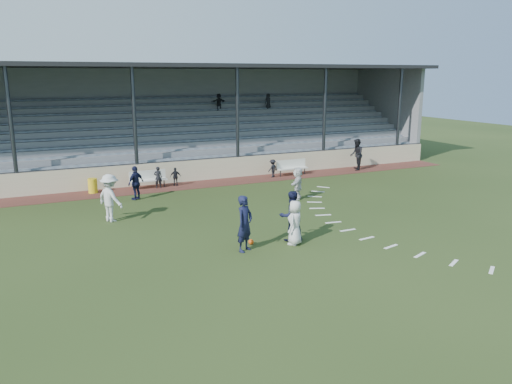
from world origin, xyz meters
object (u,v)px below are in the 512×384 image
at_px(trash_bin, 93,186).
at_px(player_navy_lead, 245,224).
at_px(bench_right, 292,166).
at_px(player_white_lead, 295,223).
at_px(bench_left, 148,178).
at_px(football, 251,242).
at_px(official, 357,155).

xyz_separation_m(trash_bin, player_navy_lead, (3.71, -11.24, 0.59)).
distance_m(bench_right, player_white_lead, 12.67).
relative_size(bench_left, bench_right, 1.00).
distance_m(bench_right, football, 12.90).
bearing_deg(football, bench_left, 96.98).
bearing_deg(trash_bin, football, -68.73).
bearing_deg(player_white_lead, player_navy_lead, -45.82).
distance_m(football, official, 15.85).
relative_size(bench_left, football, 10.30).
relative_size(bench_left, official, 1.01).
relative_size(bench_right, football, 10.25).
xyz_separation_m(bench_left, trash_bin, (-2.87, 0.04, -0.19)).
bearing_deg(bench_left, football, -86.21).
bearing_deg(official, trash_bin, -61.12).
xyz_separation_m(player_white_lead, player_navy_lead, (-1.92, 0.11, 0.18)).
height_order(player_white_lead, official, official).
height_order(trash_bin, football, trash_bin).
distance_m(bench_right, trash_bin, 11.61).
height_order(bench_left, bench_right, same).
distance_m(bench_left, trash_bin, 2.87).
relative_size(football, player_navy_lead, 0.10).
height_order(bench_right, player_navy_lead, player_navy_lead).
distance_m(bench_right, player_navy_lead, 13.59).
distance_m(bench_left, official, 13.32).
height_order(bench_right, player_white_lead, player_white_lead).
bearing_deg(official, bench_right, -62.51).
relative_size(bench_left, player_white_lead, 1.24).
relative_size(bench_right, player_white_lead, 1.23).
xyz_separation_m(player_white_lead, official, (10.55, 10.94, 0.21)).
distance_m(football, player_white_lead, 1.74).
distance_m(bench_left, player_navy_lead, 11.24).
bearing_deg(football, player_navy_lead, -132.19).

